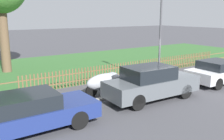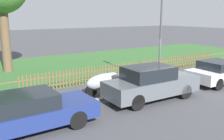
{
  "view_description": "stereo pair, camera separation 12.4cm",
  "coord_description": "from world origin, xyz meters",
  "px_view_note": "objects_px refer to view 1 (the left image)",
  "views": [
    {
      "loc": [
        -10.15,
        -9.1,
        3.79
      ],
      "look_at": [
        -3.32,
        1.02,
        1.1
      ],
      "focal_mm": 40.0,
      "sensor_mm": 36.0,
      "label": 1
    },
    {
      "loc": [
        -10.05,
        -9.17,
        3.79
      ],
      "look_at": [
        -3.32,
        1.02,
        1.1
      ],
      "focal_mm": 40.0,
      "sensor_mm": 36.0,
      "label": 2
    }
  ],
  "objects_px": {
    "parked_car_navy_estate": "(219,72)",
    "covered_motorcycle": "(106,81)",
    "parked_car_black_saloon": "(151,83)",
    "street_lamp": "(162,18)",
    "parked_car_silver_hatchback": "(29,112)"
  },
  "relations": [
    {
      "from": "parked_car_black_saloon",
      "to": "street_lamp",
      "type": "height_order",
      "value": "street_lamp"
    },
    {
      "from": "parked_car_black_saloon",
      "to": "covered_motorcycle",
      "type": "relative_size",
      "value": 2.17
    },
    {
      "from": "parked_car_silver_hatchback",
      "to": "parked_car_black_saloon",
      "type": "height_order",
      "value": "parked_car_black_saloon"
    },
    {
      "from": "covered_motorcycle",
      "to": "street_lamp",
      "type": "bearing_deg",
      "value": 1.29
    },
    {
      "from": "parked_car_silver_hatchback",
      "to": "street_lamp",
      "type": "xyz_separation_m",
      "value": [
        7.86,
        1.93,
        2.95
      ]
    },
    {
      "from": "covered_motorcycle",
      "to": "street_lamp",
      "type": "height_order",
      "value": "street_lamp"
    },
    {
      "from": "parked_car_black_saloon",
      "to": "covered_motorcycle",
      "type": "xyz_separation_m",
      "value": [
        -1.27,
        1.83,
        -0.15
      ]
    },
    {
      "from": "parked_car_black_saloon",
      "to": "covered_motorcycle",
      "type": "bearing_deg",
      "value": 126.82
    },
    {
      "from": "parked_car_silver_hatchback",
      "to": "street_lamp",
      "type": "bearing_deg",
      "value": 14.01
    },
    {
      "from": "parked_car_navy_estate",
      "to": "covered_motorcycle",
      "type": "distance_m",
      "value": 6.61
    },
    {
      "from": "parked_car_navy_estate",
      "to": "covered_motorcycle",
      "type": "relative_size",
      "value": 1.86
    },
    {
      "from": "parked_car_silver_hatchback",
      "to": "parked_car_navy_estate",
      "type": "xyz_separation_m",
      "value": [
        10.6,
        0.06,
        0.0
      ]
    },
    {
      "from": "parked_car_black_saloon",
      "to": "covered_motorcycle",
      "type": "height_order",
      "value": "parked_car_black_saloon"
    },
    {
      "from": "parked_car_silver_hatchback",
      "to": "parked_car_navy_estate",
      "type": "height_order",
      "value": "parked_car_navy_estate"
    },
    {
      "from": "parked_car_silver_hatchback",
      "to": "parked_car_navy_estate",
      "type": "bearing_deg",
      "value": 0.58
    }
  ]
}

